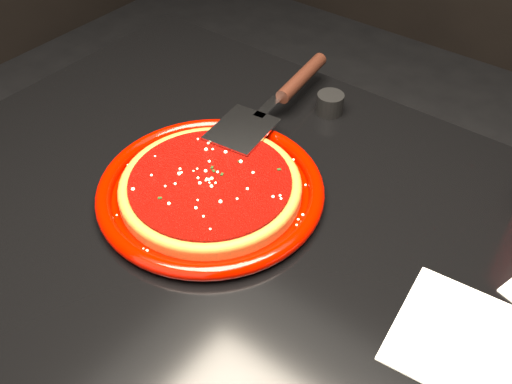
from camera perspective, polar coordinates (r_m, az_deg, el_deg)
table at (r=1.08m, az=1.97°, el=-18.68°), size 1.20×0.80×0.75m
plate at (r=0.83m, az=-4.55°, el=0.22°), size 0.40×0.40×0.02m
pizza_crust at (r=0.83m, az=-4.56°, el=0.41°), size 0.32×0.32×0.01m
pizza_crust_rim at (r=0.82m, az=-4.59°, el=0.75°), size 0.32×0.32×0.02m
pizza_sauce at (r=0.82m, az=-4.60°, el=0.99°), size 0.28×0.28×0.01m
parmesan_dusting at (r=0.82m, az=-4.63°, el=1.34°), size 0.23×0.23×0.01m
basil_flecks at (r=0.82m, az=-4.63°, el=1.29°), size 0.21×0.21×0.00m
pizza_server at (r=0.96m, az=2.00°, el=9.26°), size 0.14×0.37×0.03m
napkin_a at (r=0.72m, az=20.06°, el=-13.71°), size 0.17×0.17×0.00m
ramekin at (r=1.00m, az=7.41°, el=8.77°), size 0.06×0.06×0.04m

